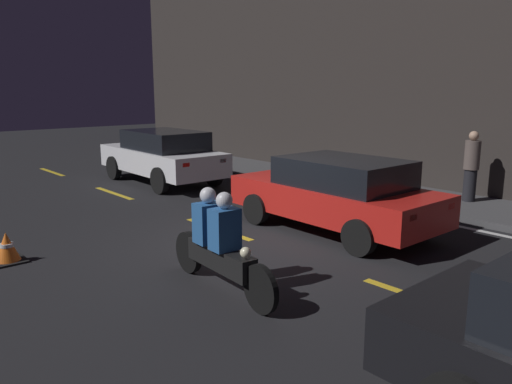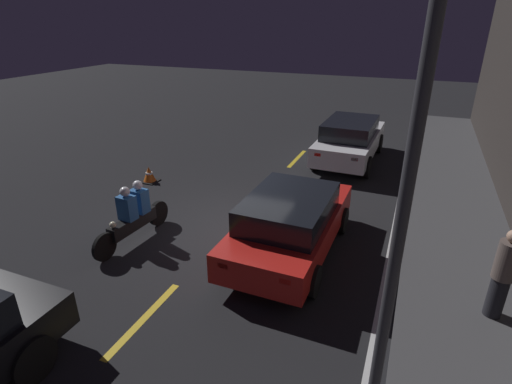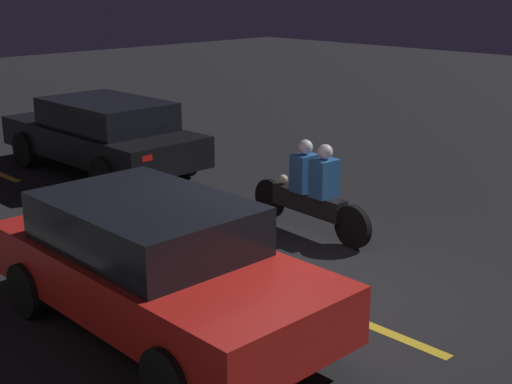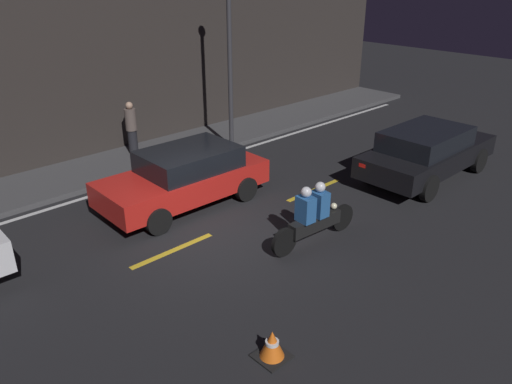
{
  "view_description": "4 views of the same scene",
  "coord_description": "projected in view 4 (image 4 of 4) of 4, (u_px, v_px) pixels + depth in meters",
  "views": [
    {
      "loc": [
        6.5,
        -5.62,
        2.68
      ],
      "look_at": [
        0.33,
        -0.19,
        0.97
      ],
      "focal_mm": 35.0,
      "sensor_mm": 36.0,
      "label": 1
    },
    {
      "loc": [
        7.73,
        3.79,
        4.73
      ],
      "look_at": [
        -0.3,
        0.52,
        0.9
      ],
      "focal_mm": 28.0,
      "sensor_mm": 36.0,
      "label": 2
    },
    {
      "loc": [
        -5.11,
        5.77,
        3.59
      ],
      "look_at": [
        0.96,
        -0.22,
        1.04
      ],
      "focal_mm": 50.0,
      "sensor_mm": 36.0,
      "label": 3
    },
    {
      "loc": [
        -5.87,
        -7.73,
        5.44
      ],
      "look_at": [
        1.18,
        -0.22,
        0.74
      ],
      "focal_mm": 35.0,
      "sensor_mm": 36.0,
      "label": 4
    }
  ],
  "objects": [
    {
      "name": "ground_plane",
      "position": [
        210.0,
        235.0,
        11.04
      ],
      "size": [
        56.0,
        56.0,
        0.0
      ],
      "primitive_type": "plane",
      "color": "black"
    },
    {
      "name": "raised_curb",
      "position": [
        100.0,
        169.0,
        14.39
      ],
      "size": [
        28.0,
        2.26,
        0.14
      ],
      "color": "#424244",
      "rests_on": "ground"
    },
    {
      "name": "building_front",
      "position": [
        61.0,
        34.0,
        13.73
      ],
      "size": [
        28.0,
        0.3,
        7.42
      ],
      "color": "#2D2826",
      "rests_on": "ground"
    },
    {
      "name": "lane_dash_c",
      "position": [
        173.0,
        251.0,
        10.42
      ],
      "size": [
        2.0,
        0.14,
        0.01
      ],
      "color": "gold",
      "rests_on": "ground"
    },
    {
      "name": "lane_dash_d",
      "position": [
        314.0,
        190.0,
        13.22
      ],
      "size": [
        2.0,
        0.14,
        0.01
      ],
      "color": "gold",
      "rests_on": "ground"
    },
    {
      "name": "lane_dash_e",
      "position": [
        406.0,
        151.0,
        16.03
      ],
      "size": [
        2.0,
        0.14,
        0.01
      ],
      "color": "gold",
      "rests_on": "ground"
    },
    {
      "name": "lane_solid_kerb",
      "position": [
        125.0,
        185.0,
        13.5
      ],
      "size": [
        25.2,
        0.14,
        0.01
      ],
      "color": "silver",
      "rests_on": "ground"
    },
    {
      "name": "taxi_red",
      "position": [
        185.0,
        176.0,
        12.18
      ],
      "size": [
        4.17,
        1.95,
        1.41
      ],
      "rotation": [
        0.0,
        0.0,
        3.13
      ],
      "color": "red",
      "rests_on": "ground"
    },
    {
      "name": "van_black",
      "position": [
        427.0,
        151.0,
        13.72
      ],
      "size": [
        4.55,
        1.95,
        1.43
      ],
      "rotation": [
        0.0,
        0.0,
        0.0
      ],
      "color": "black",
      "rests_on": "ground"
    },
    {
      "name": "motorcycle",
      "position": [
        313.0,
        216.0,
        10.45
      ],
      "size": [
        2.36,
        0.41,
        1.38
      ],
      "rotation": [
        0.0,
        0.0,
        -0.07
      ],
      "color": "black",
      "rests_on": "ground"
    },
    {
      "name": "traffic_cone_near",
      "position": [
        272.0,
        345.0,
        7.5
      ],
      "size": [
        0.5,
        0.5,
        0.48
      ],
      "color": "black",
      "rests_on": "ground"
    },
    {
      "name": "pedestrian",
      "position": [
        131.0,
        128.0,
        15.09
      ],
      "size": [
        0.34,
        0.34,
        1.6
      ],
      "color": "black",
      "rests_on": "raised_curb"
    },
    {
      "name": "street_lamp",
      "position": [
        230.0,
        47.0,
        14.65
      ],
      "size": [
        0.28,
        0.28,
        5.76
      ],
      "color": "#333338",
      "rests_on": "ground"
    }
  ]
}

